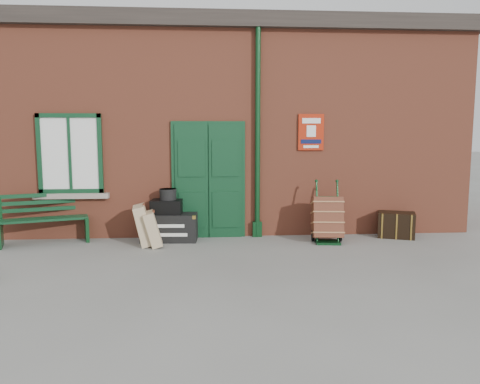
{
  "coord_description": "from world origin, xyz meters",
  "views": [
    {
      "loc": [
        -0.35,
        -7.57,
        2.05
      ],
      "look_at": [
        0.25,
        0.6,
        1.0
      ],
      "focal_mm": 35.0,
      "sensor_mm": 36.0,
      "label": 1
    }
  ],
  "objects": [
    {
      "name": "houdini_trunk",
      "position": [
        -1.05,
        1.25,
        0.26
      ],
      "size": [
        1.08,
        0.64,
        0.52
      ],
      "primitive_type": "cube",
      "rotation": [
        0.0,
        0.0,
        -0.06
      ],
      "color": "black",
      "rests_on": "ground"
    },
    {
      "name": "bench",
      "position": [
        -3.35,
        1.21,
        0.48
      ],
      "size": [
        1.61,
        0.91,
        0.95
      ],
      "rotation": [
        0.0,
        0.0,
        0.3
      ],
      "color": "#0E361D",
      "rests_on": "ground"
    },
    {
      "name": "dark_trunk",
      "position": [
        3.37,
        1.19,
        0.25
      ],
      "size": [
        0.8,
        0.66,
        0.49
      ],
      "primitive_type": "cube",
      "rotation": [
        0.0,
        0.0,
        -0.36
      ],
      "color": "black",
      "rests_on": "ground"
    },
    {
      "name": "porter_trolley",
      "position": [
        1.91,
        0.9,
        0.44
      ],
      "size": [
        0.61,
        0.65,
        1.13
      ],
      "rotation": [
        0.0,
        0.0,
        -0.12
      ],
      "color": "#0D3518",
      "rests_on": "ground"
    },
    {
      "name": "suitcase_front",
      "position": [
        -1.31,
        0.77,
        0.32
      ],
      "size": [
        0.39,
        0.5,
        0.65
      ],
      "primitive_type": "cube",
      "rotation": [
        0.0,
        -0.26,
        0.12
      ],
      "color": "tan",
      "rests_on": "ground"
    },
    {
      "name": "suitcase_back",
      "position": [
        -1.49,
        0.87,
        0.38
      ],
      "size": [
        0.41,
        0.56,
        0.75
      ],
      "primitive_type": "cube",
      "rotation": [
        0.0,
        -0.21,
        0.12
      ],
      "color": "tan",
      "rests_on": "ground"
    },
    {
      "name": "ground",
      "position": [
        0.0,
        0.0,
        0.0
      ],
      "size": [
        80.0,
        80.0,
        0.0
      ],
      "primitive_type": "plane",
      "color": "gray",
      "rests_on": "ground"
    },
    {
      "name": "strongbox",
      "position": [
        -1.1,
        1.25,
        0.65
      ],
      "size": [
        0.6,
        0.45,
        0.26
      ],
      "primitive_type": "cube",
      "rotation": [
        0.0,
        0.0,
        -0.06
      ],
      "color": "black",
      "rests_on": "houdini_trunk"
    },
    {
      "name": "hatbox",
      "position": [
        -1.07,
        1.25,
        0.89
      ],
      "size": [
        0.33,
        0.33,
        0.21
      ],
      "primitive_type": "cylinder",
      "rotation": [
        0.0,
        0.0,
        -0.06
      ],
      "color": "black",
      "rests_on": "strongbox"
    },
    {
      "name": "station_building",
      "position": [
        -0.0,
        3.49,
        2.16
      ],
      "size": [
        10.3,
        4.3,
        4.36
      ],
      "color": "#A04C33",
      "rests_on": "ground"
    }
  ]
}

